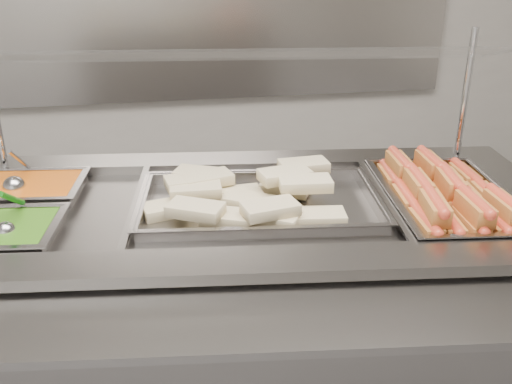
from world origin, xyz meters
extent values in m
cube|color=slate|center=(-0.04, 0.52, 0.39)|extent=(1.70, 0.87, 0.79)
cube|color=gray|center=(-0.08, 0.21, 0.80)|extent=(1.71, 0.32, 0.03)
cube|color=gray|center=(0.00, 0.84, 0.80)|extent=(1.71, 0.32, 0.03)
cube|color=black|center=(-0.04, 0.52, 0.70)|extent=(1.52, 0.69, 0.02)
cube|color=gray|center=(0.35, 0.48, 0.81)|extent=(0.08, 0.52, 0.01)
cube|color=gray|center=(-0.31, 0.55, 0.81)|extent=(0.08, 0.52, 0.01)
cube|color=gray|center=(-0.09, 0.06, 0.77)|extent=(1.65, 0.42, 0.02)
cylinder|color=silver|center=(0.70, 0.73, 1.02)|extent=(0.02, 0.02, 0.40)
cube|color=silver|center=(-0.02, 0.71, 1.16)|extent=(1.52, 0.44, 0.08)
cube|color=#C0450A|center=(-0.60, 0.72, 0.78)|extent=(0.28, 0.23, 0.08)
cube|color=#AA5623|center=(0.39, 0.31, 0.80)|extent=(0.06, 0.14, 0.05)
cylinder|color=#D54426|center=(0.39, 0.31, 0.82)|extent=(0.04, 0.15, 0.03)
cube|color=#AA5623|center=(0.41, 0.47, 0.80)|extent=(0.07, 0.14, 0.05)
cylinder|color=#D54426|center=(0.41, 0.47, 0.82)|extent=(0.05, 0.15, 0.03)
cube|color=#AA5623|center=(0.43, 0.63, 0.80)|extent=(0.06, 0.14, 0.05)
cylinder|color=#D54426|center=(0.43, 0.63, 0.82)|extent=(0.05, 0.15, 0.03)
cube|color=#AA5623|center=(0.45, 0.30, 0.80)|extent=(0.07, 0.14, 0.05)
cylinder|color=#D54426|center=(0.45, 0.30, 0.82)|extent=(0.05, 0.15, 0.03)
cube|color=#AA5623|center=(0.47, 0.46, 0.80)|extent=(0.07, 0.14, 0.05)
cylinder|color=#D54426|center=(0.47, 0.46, 0.82)|extent=(0.05, 0.15, 0.03)
cube|color=#AA5623|center=(0.49, 0.62, 0.80)|extent=(0.06, 0.14, 0.05)
cylinder|color=#D54426|center=(0.49, 0.62, 0.82)|extent=(0.04, 0.15, 0.03)
cube|color=#AA5623|center=(0.51, 0.30, 0.80)|extent=(0.06, 0.14, 0.05)
cylinder|color=#D54426|center=(0.51, 0.30, 0.82)|extent=(0.04, 0.15, 0.03)
cube|color=#AA5623|center=(0.52, 0.45, 0.80)|extent=(0.06, 0.14, 0.05)
cylinder|color=#D54426|center=(0.52, 0.45, 0.82)|extent=(0.04, 0.15, 0.03)
cube|color=#AA5623|center=(0.54, 0.61, 0.80)|extent=(0.07, 0.14, 0.05)
cylinder|color=#D54426|center=(0.54, 0.61, 0.82)|extent=(0.05, 0.15, 0.03)
cube|color=#AA5623|center=(0.56, 0.29, 0.80)|extent=(0.06, 0.14, 0.05)
cylinder|color=#D54426|center=(0.56, 0.29, 0.82)|extent=(0.04, 0.15, 0.03)
cube|color=#AA5623|center=(0.58, 0.45, 0.80)|extent=(0.07, 0.14, 0.05)
cylinder|color=#D54426|center=(0.58, 0.45, 0.82)|extent=(0.05, 0.15, 0.03)
cube|color=#AA5623|center=(0.60, 0.60, 0.80)|extent=(0.06, 0.14, 0.05)
cylinder|color=#D54426|center=(0.60, 0.60, 0.82)|extent=(0.04, 0.15, 0.03)
cube|color=#AA5623|center=(0.64, 0.44, 0.80)|extent=(0.06, 0.14, 0.05)
cylinder|color=#D54426|center=(0.64, 0.44, 0.82)|extent=(0.05, 0.15, 0.03)
cube|color=#AA5623|center=(0.66, 0.60, 0.80)|extent=(0.06, 0.14, 0.05)
cylinder|color=#D54426|center=(0.66, 0.60, 0.82)|extent=(0.04, 0.15, 0.03)
cube|color=#AA5623|center=(0.42, 0.32, 0.84)|extent=(0.07, 0.14, 0.05)
cylinder|color=#D54426|center=(0.42, 0.32, 0.86)|extent=(0.06, 0.15, 0.03)
cube|color=#AA5623|center=(0.44, 0.46, 0.84)|extent=(0.07, 0.14, 0.05)
cylinder|color=#D54426|center=(0.44, 0.46, 0.86)|extent=(0.05, 0.15, 0.03)
cube|color=#AA5623|center=(0.45, 0.61, 0.84)|extent=(0.06, 0.14, 0.05)
cylinder|color=#D54426|center=(0.45, 0.61, 0.86)|extent=(0.04, 0.15, 0.03)
cube|color=#AA5623|center=(0.51, 0.30, 0.84)|extent=(0.06, 0.14, 0.05)
cylinder|color=#D54426|center=(0.51, 0.30, 0.86)|extent=(0.04, 0.15, 0.03)
cube|color=#AA5623|center=(0.53, 0.46, 0.84)|extent=(0.07, 0.14, 0.05)
cylinder|color=#D54426|center=(0.53, 0.46, 0.86)|extent=(0.06, 0.15, 0.03)
cube|color=#AA5623|center=(0.54, 0.60, 0.84)|extent=(0.06, 0.14, 0.05)
cylinder|color=#D54426|center=(0.54, 0.60, 0.86)|extent=(0.04, 0.15, 0.03)
cube|color=#AA5623|center=(0.58, 0.29, 0.84)|extent=(0.05, 0.14, 0.05)
cylinder|color=#D54426|center=(0.58, 0.29, 0.86)|extent=(0.04, 0.15, 0.03)
cube|color=tan|center=(0.15, 0.40, 0.80)|extent=(0.14, 0.09, 0.03)
cube|color=tan|center=(-0.22, 0.52, 0.80)|extent=(0.15, 0.11, 0.03)
cube|color=tan|center=(0.03, 0.41, 0.81)|extent=(0.16, 0.14, 0.03)
cube|color=tan|center=(-0.04, 0.57, 0.80)|extent=(0.14, 0.09, 0.03)
cube|color=tan|center=(-0.14, 0.59, 0.81)|extent=(0.14, 0.09, 0.03)
cube|color=tan|center=(-0.01, 0.51, 0.81)|extent=(0.16, 0.14, 0.03)
cube|color=tan|center=(0.10, 0.59, 0.81)|extent=(0.16, 0.13, 0.03)
cube|color=tan|center=(-0.08, 0.43, 0.81)|extent=(0.16, 0.12, 0.03)
cube|color=tan|center=(-0.16, 0.44, 0.83)|extent=(0.16, 0.13, 0.03)
cube|color=tan|center=(-0.11, 0.62, 0.84)|extent=(0.15, 0.11, 0.03)
cube|color=tan|center=(-0.16, 0.61, 0.84)|extent=(0.15, 0.10, 0.03)
cube|color=tan|center=(-0.15, 0.56, 0.84)|extent=(0.14, 0.08, 0.03)
cube|color=tan|center=(-0.13, 0.65, 0.84)|extent=(0.16, 0.13, 0.03)
cube|color=tan|center=(0.02, 0.40, 0.84)|extent=(0.15, 0.10, 0.03)
cube|color=tan|center=(0.13, 0.48, 0.86)|extent=(0.14, 0.09, 0.03)
cube|color=tan|center=(0.16, 0.62, 0.86)|extent=(0.14, 0.08, 0.03)
cube|color=tan|center=(0.09, 0.55, 0.86)|extent=(0.15, 0.10, 0.03)
sphere|color=#B1B1B6|center=(-0.64, 0.71, 0.82)|extent=(0.06, 0.06, 0.06)
cylinder|color=#B1B1B6|center=(-0.63, 0.78, 0.87)|extent=(0.03, 0.14, 0.11)
sphere|color=#B1B1B6|center=(-0.61, 0.44, 0.81)|extent=(0.05, 0.05, 0.05)
cylinder|color=#136E13|center=(-0.60, 0.51, 0.87)|extent=(0.03, 0.13, 0.09)
camera|label=1|loc=(-0.24, -0.84, 1.44)|focal=40.00mm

